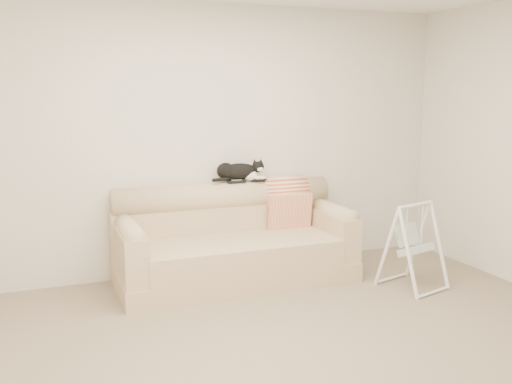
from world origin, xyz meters
The scene contains 8 objects.
ground_plane centered at (0.00, 0.00, 0.00)m, with size 5.00×5.00×0.00m, color #6C5D4A.
room_shell centered at (0.00, 0.00, 1.53)m, with size 5.04×4.04×2.60m.
sofa centered at (0.10, 1.62, 0.35)m, with size 2.20×0.93×0.90m.
remote_a centered at (0.21, 1.83, 0.91)m, with size 0.18×0.05×0.03m.
remote_b centered at (0.44, 1.83, 0.91)m, with size 0.17×0.07×0.02m.
tuxedo_cat centered at (0.25, 1.87, 1.00)m, with size 0.55×0.23×0.21m.
throw_blanket centered at (0.73, 1.84, 0.72)m, with size 0.45×0.38×0.58m.
baby_swing centered at (1.54, 0.81, 0.39)m, with size 0.59×0.62×0.79m.
Camera 1 is at (-1.63, -3.33, 1.78)m, focal length 40.00 mm.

